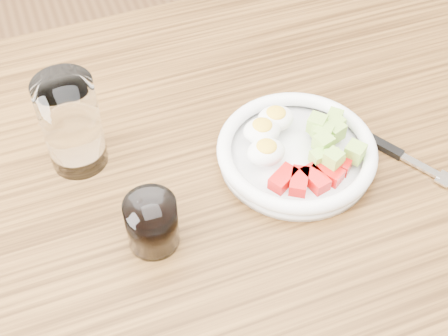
# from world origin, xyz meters

# --- Properties ---
(dining_table) EXTENTS (1.50, 0.90, 0.77)m
(dining_table) POSITION_xyz_m (0.00, 0.00, 0.67)
(dining_table) COLOR brown
(dining_table) RESTS_ON ground
(bowl) EXTENTS (0.23, 0.23, 0.05)m
(bowl) POSITION_xyz_m (0.10, 0.01, 0.79)
(bowl) COLOR white
(bowl) RESTS_ON dining_table
(fork) EXTENTS (0.13, 0.20, 0.01)m
(fork) POSITION_xyz_m (0.24, -0.02, 0.78)
(fork) COLOR black
(fork) RESTS_ON dining_table
(water_glass) EXTENTS (0.08, 0.08, 0.15)m
(water_glass) POSITION_xyz_m (-0.19, 0.12, 0.84)
(water_glass) COLOR white
(water_glass) RESTS_ON dining_table
(coffee_glass) EXTENTS (0.07, 0.07, 0.08)m
(coffee_glass) POSITION_xyz_m (-0.13, -0.05, 0.81)
(coffee_glass) COLOR white
(coffee_glass) RESTS_ON dining_table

